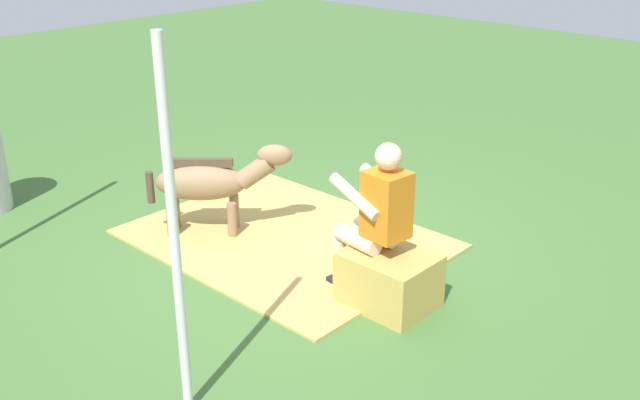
% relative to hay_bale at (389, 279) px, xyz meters
% --- Properties ---
extents(ground_plane, '(24.00, 24.00, 0.00)m').
position_rel_hay_bale_xyz_m(ground_plane, '(1.17, -0.17, -0.21)').
color(ground_plane, '#426B33').
extents(hay_patch, '(2.71, 2.08, 0.02)m').
position_rel_hay_bale_xyz_m(hay_patch, '(1.39, -0.25, -0.20)').
color(hay_patch, tan).
rests_on(hay_patch, ground).
extents(hay_bale, '(0.67, 0.55, 0.43)m').
position_rel_hay_bale_xyz_m(hay_bale, '(0.00, 0.00, 0.00)').
color(hay_bale, tan).
rests_on(hay_bale, ground).
extents(person_seated, '(0.69, 0.46, 1.31)m').
position_rel_hay_bale_xyz_m(person_seated, '(0.16, -0.01, 0.50)').
color(person_seated, beige).
rests_on(person_seated, ground).
extents(pony_standing, '(1.08, 1.04, 0.88)m').
position_rel_hay_bale_xyz_m(pony_standing, '(1.99, 0.10, 0.31)').
color(pony_standing, '#8C6B4C').
rests_on(pony_standing, ground).
extents(tent_pole_left, '(0.06, 0.06, 2.34)m').
position_rel_hay_bale_xyz_m(tent_pole_left, '(0.14, 1.84, 0.96)').
color(tent_pole_left, silver).
rests_on(tent_pole_left, ground).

